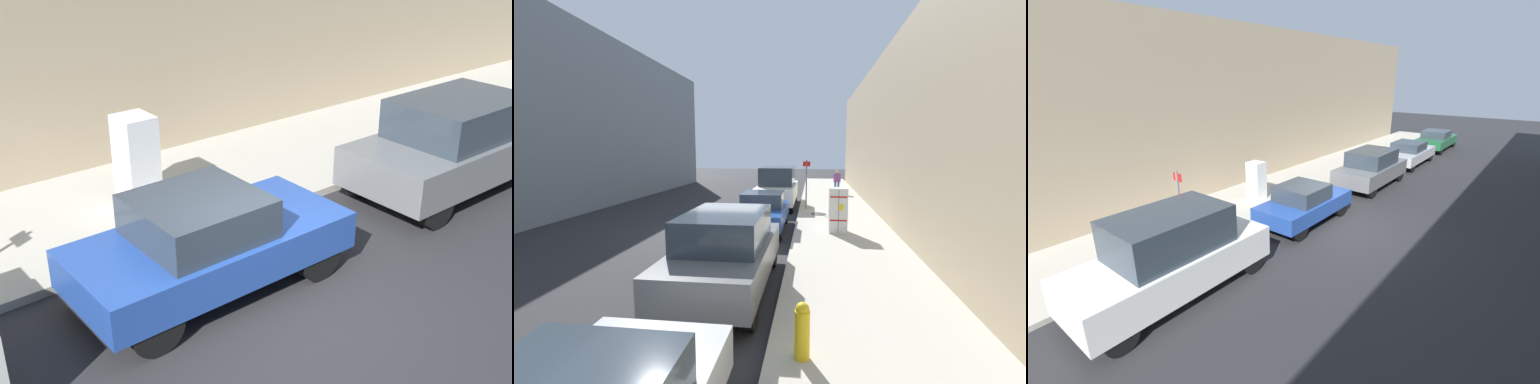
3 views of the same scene
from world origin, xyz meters
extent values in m
plane|color=#28282B|center=(0.00, 0.00, 0.00)|extent=(80.00, 80.00, 0.00)
cube|color=#B2ADA0|center=(-4.27, 0.00, 0.07)|extent=(3.61, 44.00, 0.14)
cube|color=white|center=(-4.03, 0.11, 0.94)|extent=(0.65, 0.58, 1.60)
cube|color=black|center=(-4.03, 0.41, 0.94)|extent=(0.01, 0.01, 1.52)
cube|color=yellow|center=(-4.11, 0.41, 1.09)|extent=(0.16, 0.01, 0.22)
cube|color=red|center=(-4.03, 0.41, 1.45)|extent=(0.58, 0.01, 0.05)
cube|color=red|center=(-4.03, 0.41, 0.62)|extent=(0.58, 0.01, 0.05)
cylinder|color=gold|center=(-3.00, 7.80, 0.50)|extent=(0.22, 0.22, 0.72)
sphere|color=gold|center=(-3.00, 7.80, 0.88)|extent=(0.20, 0.20, 0.20)
cube|color=#23479E|center=(-1.23, -0.33, 0.63)|extent=(1.75, 3.89, 0.55)
cube|color=#2D3842|center=(-1.23, -0.53, 1.18)|extent=(1.54, 1.64, 0.55)
cylinder|color=black|center=(-1.98, 1.01, 0.36)|extent=(0.22, 0.72, 0.72)
cylinder|color=black|center=(-0.49, 1.01, 0.36)|extent=(0.22, 0.72, 0.72)
cylinder|color=black|center=(-1.98, -1.67, 0.36)|extent=(0.22, 0.72, 0.72)
cylinder|color=black|center=(-0.49, -1.67, 0.36)|extent=(0.22, 0.72, 0.72)
cube|color=slate|center=(-1.23, 5.23, 0.70)|extent=(1.92, 4.44, 0.70)
cube|color=#2D3842|center=(-1.23, 5.23, 1.40)|extent=(1.69, 2.44, 0.70)
cylinder|color=black|center=(-2.06, 6.85, 0.35)|extent=(0.22, 0.71, 0.71)
cylinder|color=black|center=(-2.06, 3.61, 0.35)|extent=(0.22, 0.71, 0.71)
cylinder|color=black|center=(-0.40, 3.61, 0.35)|extent=(0.22, 0.71, 0.71)
camera|label=1|loc=(5.12, -4.67, 4.97)|focal=45.00mm
camera|label=2|loc=(-3.12, 12.40, 3.14)|focal=24.00mm
camera|label=3|loc=(5.39, -9.92, 5.15)|focal=24.00mm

